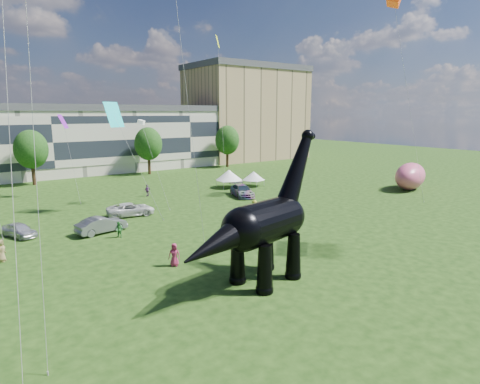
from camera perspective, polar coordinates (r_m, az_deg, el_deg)
ground at (r=31.47m, az=13.17°, el=-10.69°), size 220.00×220.00×0.00m
terrace_row at (r=82.40m, az=-25.77°, el=6.23°), size 78.00×11.00×12.00m
apartment_block at (r=104.54m, az=0.91°, el=10.89°), size 28.00×18.00×22.00m
tree_mid_left at (r=72.88m, az=-27.62°, el=5.79°), size 5.20×5.20×9.44m
tree_mid_right at (r=78.25m, az=-12.92°, el=7.06°), size 5.20×5.20×9.44m
tree_far_right at (r=86.82m, az=-1.83°, el=7.72°), size 5.20×5.20×9.44m
dinosaur_sculpture at (r=27.18m, az=3.01°, el=-4.86°), size 13.19×4.90×10.75m
car_silver at (r=43.44m, az=-28.87°, el=-4.75°), size 3.03×4.27×1.35m
car_grey at (r=41.61m, az=-19.11°, el=-4.43°), size 5.09×2.54×1.60m
car_white at (r=47.43m, az=-15.28°, el=-2.40°), size 5.67×3.32×1.48m
car_dark at (r=56.26m, az=0.28°, el=0.18°), size 3.85×6.05×1.63m
gazebo_near at (r=64.05m, az=1.94°, el=2.31°), size 4.50×4.50×2.39m
gazebo_far at (r=62.77m, az=-1.59°, el=2.41°), size 4.82×4.82×2.82m
inflatable_pink at (r=66.71m, az=23.05°, el=2.09°), size 9.03×6.52×4.07m
visitors at (r=42.02m, az=-11.63°, el=-3.79°), size 44.51×26.82×1.88m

